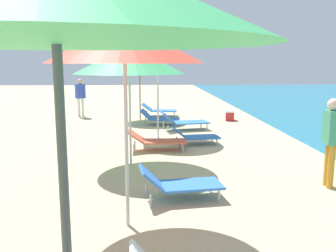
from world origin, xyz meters
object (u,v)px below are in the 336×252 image
at_px(lounger_sixth_shoreside, 183,121).
at_px(person_walking_mid, 332,134).
at_px(umbrella_fourth, 124,42).
at_px(umbrella_fifth, 129,60).
at_px(lounger_farthest_shoreside, 159,110).
at_px(person_walking_far, 80,94).
at_px(cooler_box, 230,115).
at_px(lounger_fifth_shoreside, 156,140).
at_px(lounger_sixth_inland, 195,136).
at_px(lounger_farthest_inland, 159,118).
at_px(umbrella_farthest, 139,59).
at_px(lounger_fourth_shoreside, 179,183).
at_px(umbrella_sixth, 158,53).

height_order(lounger_sixth_shoreside, person_walking_mid, person_walking_mid).
height_order(umbrella_fourth, umbrella_fifth, umbrella_fourth).
bearing_deg(lounger_farthest_shoreside, umbrella_fourth, -88.91).
bearing_deg(person_walking_far, person_walking_mid, 179.54).
distance_m(umbrella_fourth, cooler_box, 9.96).
distance_m(umbrella_fifth, lounger_sixth_shoreside, 4.71).
distance_m(lounger_fifth_shoreside, person_walking_mid, 4.27).
relative_size(lounger_sixth_inland, lounger_farthest_inland, 0.91).
bearing_deg(lounger_fifth_shoreside, umbrella_farthest, 96.33).
distance_m(lounger_fourth_shoreside, umbrella_fifth, 3.09).
relative_size(umbrella_sixth, cooler_box, 4.89).
bearing_deg(lounger_sixth_shoreside, umbrella_sixth, -136.40).
height_order(lounger_fifth_shoreside, umbrella_sixth, umbrella_sixth).
height_order(umbrella_fifth, lounger_farthest_shoreside, umbrella_fifth).
xyz_separation_m(umbrella_fourth, lounger_farthest_shoreside, (0.70, 10.37, -2.19)).
distance_m(umbrella_fourth, person_walking_mid, 4.06).
bearing_deg(umbrella_fifth, lounger_sixth_inland, 48.24).
distance_m(umbrella_fifth, lounger_farthest_inland, 5.49).
bearing_deg(person_walking_far, lounger_sixth_shoreside, -163.41).
height_order(lounger_sixth_inland, umbrella_farthest, umbrella_farthest).
bearing_deg(lounger_farthest_inland, lounger_sixth_inland, -67.49).
xyz_separation_m(umbrella_farthest, lounger_farthest_shoreside, (0.75, 0.91, -2.06)).
height_order(lounger_fourth_shoreside, lounger_sixth_shoreside, lounger_sixth_shoreside).
xyz_separation_m(lounger_sixth_shoreside, person_walking_far, (-3.88, 3.16, 0.62)).
distance_m(umbrella_fourth, person_walking_far, 10.69).
bearing_deg(umbrella_sixth, umbrella_fourth, -95.43).
bearing_deg(umbrella_fourth, cooler_box, 69.59).
xyz_separation_m(umbrella_fourth, lounger_farthest_inland, (0.66, 8.19, -2.20)).
xyz_separation_m(lounger_fifth_shoreside, lounger_farthest_shoreside, (0.23, 6.03, -0.00)).
relative_size(umbrella_sixth, person_walking_mid, 1.76).
relative_size(lounger_fifth_shoreside, lounger_farthest_inland, 1.03).
distance_m(lounger_sixth_inland, lounger_farthest_inland, 3.34).
height_order(umbrella_sixth, lounger_sixth_shoreside, umbrella_sixth).
bearing_deg(person_walking_mid, cooler_box, -84.06).
bearing_deg(person_walking_far, lounger_fifth_shoreside, 171.91).
relative_size(umbrella_fourth, lounger_fourth_shoreside, 1.99).
xyz_separation_m(lounger_sixth_inland, umbrella_farthest, (-1.58, 4.49, 2.08)).
relative_size(lounger_farthest_shoreside, person_walking_far, 0.97).
xyz_separation_m(umbrella_fourth, person_walking_mid, (3.50, 1.41, -1.50)).
distance_m(umbrella_fifth, lounger_fifth_shoreside, 2.40).
bearing_deg(umbrella_fourth, lounger_fifth_shoreside, 83.80).
xyz_separation_m(person_walking_far, cooler_box, (5.84, -1.20, -0.73)).
bearing_deg(umbrella_farthest, umbrella_sixth, -80.39).
bearing_deg(lounger_fifth_shoreside, lounger_sixth_shoreside, 71.73).
bearing_deg(cooler_box, umbrella_fifth, -120.36).
xyz_separation_m(lounger_fourth_shoreside, person_walking_far, (-3.24, 9.35, 0.64)).
bearing_deg(lounger_sixth_shoreside, lounger_sixth_inland, -98.61).
xyz_separation_m(umbrella_fourth, umbrella_farthest, (-0.04, 9.46, -0.14)).
bearing_deg(lounger_farthest_inland, lounger_farthest_shoreside, 96.11).
relative_size(umbrella_fifth, umbrella_sixth, 0.93).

